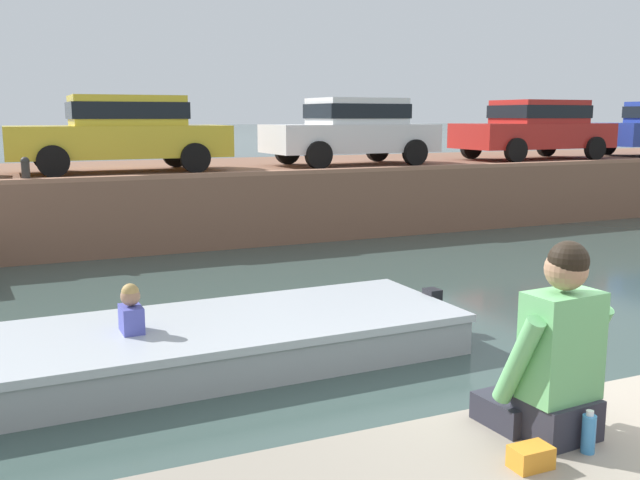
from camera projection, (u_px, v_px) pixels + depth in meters
The scene contains 11 objects.
ground_plane at pixel (304, 321), 8.90m from camera, with size 400.00×400.00×0.00m, color #384C47.
far_quay_wall at pixel (166, 198), 16.00m from camera, with size 60.00×6.00×1.39m, color brown.
far_wall_coping at pixel (197, 175), 13.28m from camera, with size 60.00×0.24×0.08m, color #9F6C52.
motorboat_passing at pixel (187, 346), 7.22m from camera, with size 6.47×1.97×0.93m.
car_left_inner_yellow at pixel (122, 130), 14.52m from camera, with size 4.35×1.96×1.54m.
car_centre_white at pixel (353, 128), 16.63m from camera, with size 4.05×2.00×1.54m.
car_right_inner_red at pixel (535, 127), 18.78m from camera, with size 4.24×2.03×1.54m.
mooring_bollard_mid at pixel (26, 169), 12.18m from camera, with size 0.15×0.15×0.45m.
person_seated_left at pixel (553, 361), 3.41m from camera, with size 0.55×0.55×0.97m.
bottle_drink at pixel (589, 433), 3.26m from camera, with size 0.06×0.06×0.20m.
snack_bag at pixel (531, 457), 3.13m from camera, with size 0.18×0.12×0.10m, color orange.
Camera 1 is at (-3.30, -2.93, 2.53)m, focal length 40.00 mm.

